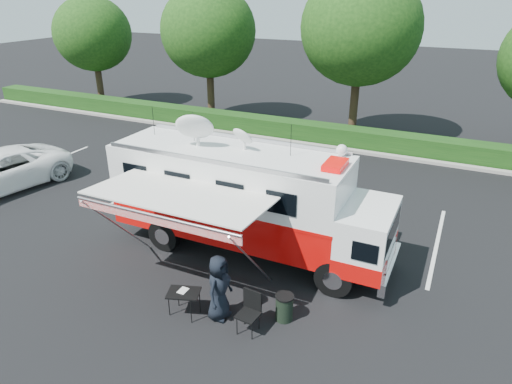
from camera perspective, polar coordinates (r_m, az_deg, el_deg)
ground_plane at (r=15.01m, az=-0.82°, el=-7.34°), size 120.00×120.00×0.00m
back_border at (r=24.94m, az=15.36°, el=16.91°), size 60.00×6.14×8.87m
stall_lines at (r=17.57m, az=2.00°, el=-2.30°), size 24.12×5.50×0.01m
command_truck at (r=14.16m, az=-1.15°, el=-0.94°), size 8.92×2.46×4.29m
awning at (r=12.16m, az=-9.91°, el=-0.96°), size 4.87×2.53×2.94m
white_suv at (r=22.20m, az=-29.22°, el=0.31°), size 3.80×6.26×1.62m
person at (r=12.40m, az=-4.51°, el=-15.20°), size 0.60×0.90×1.81m
folding_table at (r=12.18m, az=-9.04°, el=-12.43°), size 0.97×0.82×0.70m
folding_chair at (r=11.60m, az=-0.72°, el=-14.27°), size 0.56×0.59×1.08m
trash_bin at (r=12.08m, az=3.56°, el=-14.18°), size 0.49×0.49×0.73m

